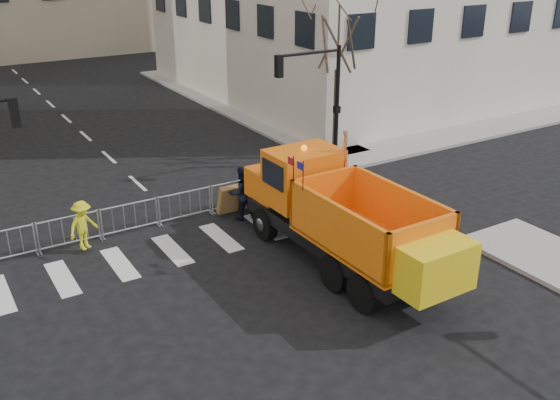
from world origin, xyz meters
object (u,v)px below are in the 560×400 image
cop_c (265,182)px  newspaper_box (330,168)px  cop_b (242,193)px  cop_a (259,189)px  worker (83,225)px  plow_truck (343,215)px

cop_c → newspaper_box: (3.56, 0.70, -0.33)m
cop_b → newspaper_box: (4.81, 1.19, -0.32)m
cop_a → cop_c: cop_c is taller
worker → cop_b: bearing=-29.3°
cop_a → cop_c: size_ratio=0.78×
plow_truck → newspaper_box: (3.80, 5.94, -1.03)m
cop_b → worker: 5.68m
plow_truck → cop_c: 5.29m
plow_truck → cop_a: (-0.02, 5.24, -0.92)m
worker → newspaper_box: (10.49, 0.87, -0.29)m
plow_truck → cop_b: plow_truck is taller
worker → newspaper_box: 10.53m
plow_truck → cop_c: plow_truck is taller
cop_b → cop_c: cop_c is taller
plow_truck → newspaper_box: 7.13m
cop_a → newspaper_box: size_ratio=1.46×
cop_a → worker: worker is taller
cop_b → worker: bearing=2.9°
cop_a → worker: bearing=-19.3°
worker → plow_truck: bearing=-63.3°
cop_a → newspaper_box: cop_a is taller
cop_a → newspaper_box: (3.82, 0.70, -0.11)m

